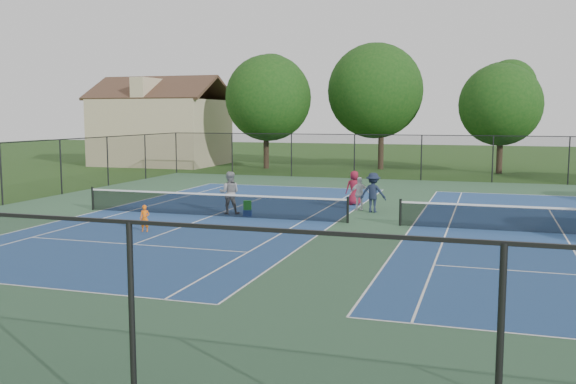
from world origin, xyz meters
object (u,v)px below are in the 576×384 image
(bystander_b, at_px, (373,193))
(tree_back_c, at_px, (502,99))
(tree_back_b, at_px, (382,86))
(bystander_c, at_px, (354,188))
(bystander_a, at_px, (360,194))
(instructor, at_px, (230,193))
(tree_back_a, at_px, (266,93))
(ball_crate, at_px, (247,213))
(clapboard_house, at_px, (161,129))
(child_player, at_px, (145,218))
(ball_hopper, at_px, (247,205))

(bystander_b, bearing_deg, tree_back_c, -100.11)
(tree_back_b, distance_m, bystander_c, 21.69)
(bystander_a, bearing_deg, tree_back_b, -104.74)
(tree_back_c, xyz_separation_m, instructor, (-11.52, -24.20, -4.54))
(tree_back_c, height_order, bystander_b, tree_back_c)
(tree_back_a, xyz_separation_m, tree_back_c, (18.00, 1.00, -0.56))
(tree_back_a, bearing_deg, instructor, -74.39)
(bystander_a, bearing_deg, ball_crate, 14.75)
(clapboard_house, relative_size, bystander_b, 6.07)
(clapboard_house, distance_m, ball_crate, 30.29)
(tree_back_a, xyz_separation_m, bystander_c, (11.14, -18.80, -5.20))
(tree_back_b, distance_m, bystander_b, 23.80)
(tree_back_b, height_order, bystander_b, tree_back_b)
(child_player, bearing_deg, tree_back_a, 87.03)
(tree_back_a, xyz_separation_m, child_player, (5.14, -28.15, -5.53))
(tree_back_a, relative_size, tree_back_c, 1.09)
(bystander_b, relative_size, ball_hopper, 4.52)
(bystander_b, distance_m, bystander_c, 2.42)
(bystander_b, height_order, bystander_c, bystander_b)
(tree_back_c, distance_m, clapboard_house, 28.10)
(clapboard_house, relative_size, ball_crate, 30.66)
(bystander_b, bearing_deg, ball_crate, 32.99)
(clapboard_house, bearing_deg, bystander_b, -44.27)
(tree_back_a, relative_size, child_player, 9.09)
(instructor, bearing_deg, ball_crate, 146.03)
(bystander_a, bearing_deg, tree_back_a, -81.81)
(bystander_b, xyz_separation_m, ball_hopper, (-4.95, -2.72, -0.41))
(tree_back_a, xyz_separation_m, bystander_a, (11.73, -20.43, -5.28))
(tree_back_b, distance_m, tree_back_c, 9.12)
(bystander_b, bearing_deg, tree_back_b, -77.27)
(bystander_b, xyz_separation_m, bystander_c, (-1.28, 2.05, -0.06))
(ball_crate, height_order, ball_hopper, ball_hopper)
(tree_back_b, height_order, bystander_a, tree_back_b)
(ball_crate, bearing_deg, clapboard_house, 125.40)
(bystander_a, distance_m, bystander_b, 0.82)
(bystander_b, distance_m, ball_crate, 5.70)
(tree_back_a, distance_m, bystander_a, 24.14)
(tree_back_a, relative_size, bystander_a, 6.00)
(bystander_c, height_order, ball_crate, bystander_c)
(instructor, distance_m, bystander_a, 5.93)
(child_player, distance_m, bystander_c, 11.11)
(tree_back_a, distance_m, ball_hopper, 25.34)
(tree_back_b, relative_size, clapboard_house, 0.93)
(clapboard_house, height_order, bystander_a, clapboard_house)
(clapboard_house, distance_m, bystander_a, 30.60)
(bystander_b, height_order, ball_hopper, bystander_b)
(instructor, bearing_deg, tree_back_b, -108.89)
(tree_back_b, relative_size, child_player, 9.97)
(tree_back_c, distance_m, ball_hopper, 27.20)
(tree_back_c, bearing_deg, bystander_b, -104.33)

